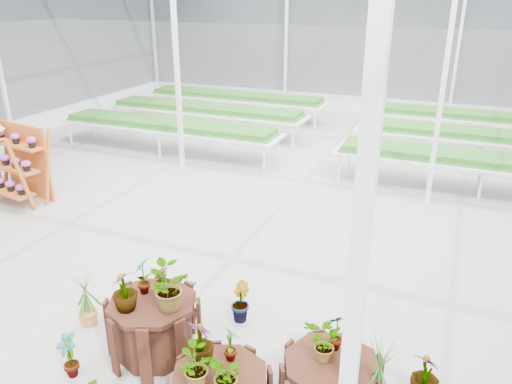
% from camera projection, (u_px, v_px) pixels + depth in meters
% --- Properties ---
extents(ground_plane, '(24.00, 24.00, 0.00)m').
position_uv_depth(ground_plane, '(216.00, 263.00, 8.29)').
color(ground_plane, gray).
rests_on(ground_plane, ground).
extents(greenhouse_shell, '(18.00, 24.00, 4.50)m').
position_uv_depth(greenhouse_shell, '(212.00, 131.00, 7.45)').
color(greenhouse_shell, white).
rests_on(greenhouse_shell, ground).
extents(steel_frame, '(18.00, 24.00, 4.50)m').
position_uv_depth(steel_frame, '(212.00, 131.00, 7.45)').
color(steel_frame, silver).
rests_on(steel_frame, ground).
extents(nursery_benches, '(16.00, 7.00, 0.84)m').
position_uv_depth(nursery_benches, '(330.00, 133.00, 14.29)').
color(nursery_benches, silver).
rests_on(nursery_benches, ground).
extents(plinth_tall, '(1.45, 1.45, 0.76)m').
position_uv_depth(plinth_tall, '(154.00, 327.00, 6.10)').
color(plinth_tall, '#37180F').
rests_on(plinth_tall, ground).
extents(plinth_low, '(1.33, 1.33, 0.49)m').
position_uv_depth(plinth_low, '(331.00, 380.00, 5.45)').
color(plinth_low, '#37180F').
rests_on(plinth_low, ground).
extents(shelf_rack, '(1.63, 1.04, 1.61)m').
position_uv_depth(shelf_rack, '(13.00, 165.00, 10.47)').
color(shelf_rack, '#AB4D19').
rests_on(shelf_rack, ground).
extents(nursery_plants, '(4.84, 3.02, 1.30)m').
position_uv_depth(nursery_plants, '(216.00, 346.00, 5.56)').
color(nursery_plants, '#295C1D').
rests_on(nursery_plants, ground).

